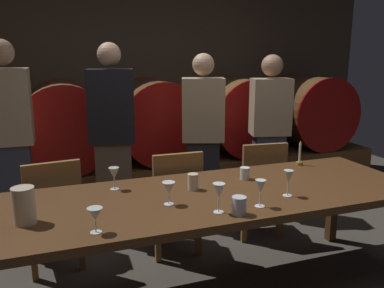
% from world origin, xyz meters
% --- Properties ---
extents(back_wall, '(5.87, 0.24, 2.76)m').
position_xyz_m(back_wall, '(0.00, 2.64, 1.38)').
color(back_wall, '#473A2D').
rests_on(back_wall, ground).
extents(barrel_shelf, '(5.29, 0.90, 0.46)m').
position_xyz_m(barrel_shelf, '(0.00, 2.09, 0.23)').
color(barrel_shelf, brown).
rests_on(barrel_shelf, ground).
extents(wine_barrel_left, '(0.89, 0.86, 0.89)m').
position_xyz_m(wine_barrel_left, '(-0.97, 2.09, 0.90)').
color(wine_barrel_left, brown).
rests_on(wine_barrel_left, barrel_shelf).
extents(wine_barrel_center, '(0.89, 0.86, 0.89)m').
position_xyz_m(wine_barrel_center, '(-0.01, 2.09, 0.90)').
color(wine_barrel_center, '#513319').
rests_on(wine_barrel_center, barrel_shelf).
extents(wine_barrel_right, '(0.89, 0.86, 0.89)m').
position_xyz_m(wine_barrel_right, '(1.00, 2.09, 0.90)').
color(wine_barrel_right, brown).
rests_on(wine_barrel_right, barrel_shelf).
extents(wine_barrel_far_right, '(0.89, 0.86, 0.89)m').
position_xyz_m(wine_barrel_far_right, '(1.99, 2.09, 0.90)').
color(wine_barrel_far_right, '#513319').
rests_on(wine_barrel_far_right, barrel_shelf).
extents(dining_table, '(2.94, 0.95, 0.75)m').
position_xyz_m(dining_table, '(-0.22, 0.11, 0.69)').
color(dining_table, '#4C2D16').
rests_on(dining_table, ground).
extents(chair_left, '(0.44, 0.44, 0.88)m').
position_xyz_m(chair_left, '(-1.13, 0.85, 0.49)').
color(chair_left, brown).
rests_on(chair_left, ground).
extents(chair_center, '(0.41, 0.41, 0.88)m').
position_xyz_m(chair_center, '(-0.20, 0.78, 0.49)').
color(chair_center, brown).
rests_on(chair_center, ground).
extents(chair_right, '(0.44, 0.44, 0.88)m').
position_xyz_m(chair_right, '(0.61, 0.84, 0.49)').
color(chair_right, brown).
rests_on(chair_right, ground).
extents(guest_far_left, '(0.39, 0.26, 1.74)m').
position_xyz_m(guest_far_left, '(-1.43, 1.38, 0.90)').
color(guest_far_left, '#33384C').
rests_on(guest_far_left, ground).
extents(guest_center_left, '(0.42, 0.32, 1.72)m').
position_xyz_m(guest_center_left, '(-0.60, 1.25, 0.88)').
color(guest_center_left, brown).
rests_on(guest_center_left, ground).
extents(guest_center_right, '(0.44, 0.35, 1.63)m').
position_xyz_m(guest_center_right, '(0.22, 1.22, 0.83)').
color(guest_center_right, black).
rests_on(guest_center_right, ground).
extents(guest_far_right, '(0.43, 0.33, 1.62)m').
position_xyz_m(guest_far_right, '(0.97, 1.31, 0.83)').
color(guest_far_right, '#33384C').
rests_on(guest_far_right, ground).
extents(candle_right, '(0.05, 0.05, 0.20)m').
position_xyz_m(candle_right, '(0.77, 0.49, 0.80)').
color(candle_right, olive).
rests_on(candle_right, dining_table).
extents(pitcher, '(0.12, 0.12, 0.20)m').
position_xyz_m(pitcher, '(-1.27, 0.02, 0.85)').
color(pitcher, beige).
rests_on(pitcher, dining_table).
extents(wine_glass_far_left, '(0.08, 0.08, 0.13)m').
position_xyz_m(wine_glass_far_left, '(-0.93, -0.23, 0.84)').
color(wine_glass_far_left, silver).
rests_on(wine_glass_far_left, dining_table).
extents(wine_glass_left, '(0.07, 0.07, 0.15)m').
position_xyz_m(wine_glass_left, '(-0.74, 0.40, 0.85)').
color(wine_glass_left, silver).
rests_on(wine_glass_left, dining_table).
extents(wine_glass_center_left, '(0.08, 0.08, 0.14)m').
position_xyz_m(wine_glass_center_left, '(-0.47, 0.02, 0.85)').
color(wine_glass_center_left, white).
rests_on(wine_glass_center_left, dining_table).
extents(wine_glass_center_right, '(0.07, 0.07, 0.17)m').
position_xyz_m(wine_glass_center_right, '(-0.24, -0.20, 0.87)').
color(wine_glass_center_right, white).
rests_on(wine_glass_center_right, dining_table).
extents(wine_glass_right, '(0.06, 0.06, 0.17)m').
position_xyz_m(wine_glass_right, '(0.02, -0.20, 0.86)').
color(wine_glass_right, white).
rests_on(wine_glass_right, dining_table).
extents(wine_glass_far_right, '(0.06, 0.06, 0.17)m').
position_xyz_m(wine_glass_far_right, '(0.28, -0.10, 0.87)').
color(wine_glass_far_right, silver).
rests_on(wine_glass_far_right, dining_table).
extents(cup_left, '(0.07, 0.07, 0.11)m').
position_xyz_m(cup_left, '(-0.25, 0.22, 0.80)').
color(cup_left, beige).
rests_on(cup_left, dining_table).
extents(cup_center, '(0.08, 0.08, 0.10)m').
position_xyz_m(cup_center, '(-0.15, -0.26, 0.80)').
color(cup_center, silver).
rests_on(cup_center, dining_table).
extents(cup_right, '(0.07, 0.07, 0.09)m').
position_xyz_m(cup_right, '(0.18, 0.31, 0.79)').
color(cup_right, white).
rests_on(cup_right, dining_table).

